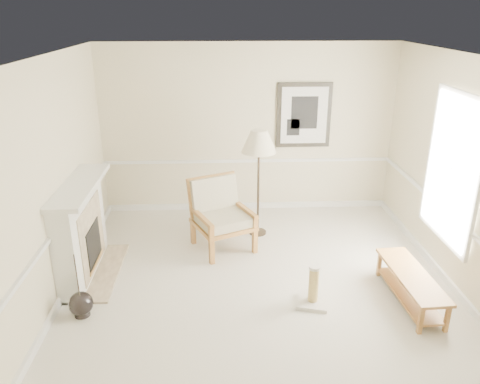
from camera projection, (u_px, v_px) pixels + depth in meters
name	position (u px, v px, depth m)	size (l,w,h in m)	color
ground	(260.00, 293.00, 5.98)	(5.50, 5.50, 0.00)	silver
room	(274.00, 151.00, 5.37)	(5.04, 5.54, 2.92)	beige
fireplace	(81.00, 231.00, 6.20)	(0.64, 1.64, 1.31)	white
floor_vase	(81.00, 304.00, 5.49)	(0.28, 0.28, 0.83)	black
armchair	(220.00, 211.00, 7.00)	(1.07, 1.10, 1.05)	#995F31
floor_lamp	(259.00, 144.00, 7.02)	(0.58, 0.58, 1.70)	black
bench	(411.00, 283.00, 5.73)	(0.47, 1.36, 0.38)	#995F31
scratching_post	(313.00, 292.00, 5.71)	(0.45, 0.45, 0.53)	beige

